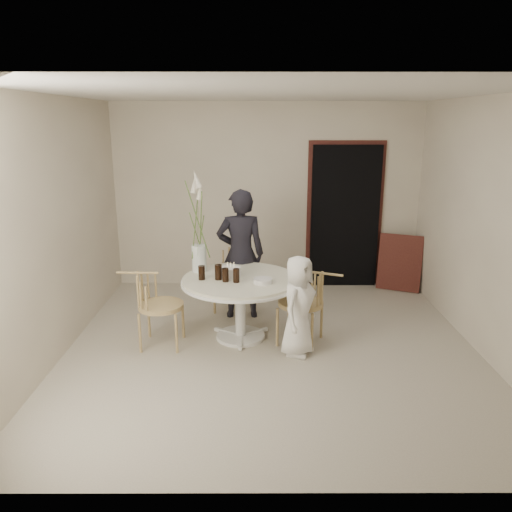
{
  "coord_description": "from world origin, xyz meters",
  "views": [
    {
      "loc": [
        -0.18,
        -5.09,
        2.46
      ],
      "look_at": [
        -0.17,
        0.3,
        0.97
      ],
      "focal_mm": 35.0,
      "sensor_mm": 36.0,
      "label": 1
    }
  ],
  "objects_px": {
    "chair_left": "(150,298)",
    "girl": "(241,254)",
    "chair_right": "(311,297)",
    "birthday_cake": "(231,272)",
    "chair_far": "(239,267)",
    "table": "(240,287)",
    "flower_vase": "(198,237)",
    "boy": "(298,306)"
  },
  "relations": [
    {
      "from": "chair_right",
      "to": "table",
      "type": "bearing_deg",
      "value": -78.67
    },
    {
      "from": "chair_far",
      "to": "flower_vase",
      "type": "xyz_separation_m",
      "value": [
        -0.44,
        -0.72,
        0.58
      ]
    },
    {
      "from": "girl",
      "to": "flower_vase",
      "type": "bearing_deg",
      "value": 38.56
    },
    {
      "from": "table",
      "to": "chair_far",
      "type": "relative_size",
      "value": 1.52
    },
    {
      "from": "chair_far",
      "to": "chair_right",
      "type": "xyz_separation_m",
      "value": [
        0.83,
        -1.13,
        -0.01
      ]
    },
    {
      "from": "chair_left",
      "to": "boy",
      "type": "bearing_deg",
      "value": -95.38
    },
    {
      "from": "girl",
      "to": "chair_left",
      "type": "bearing_deg",
      "value": 37.7
    },
    {
      "from": "chair_left",
      "to": "flower_vase",
      "type": "distance_m",
      "value": 0.89
    },
    {
      "from": "chair_right",
      "to": "chair_left",
      "type": "relative_size",
      "value": 1.0
    },
    {
      "from": "chair_far",
      "to": "chair_left",
      "type": "xyz_separation_m",
      "value": [
        -0.94,
        -1.15,
        -0.01
      ]
    },
    {
      "from": "table",
      "to": "birthday_cake",
      "type": "distance_m",
      "value": 0.21
    },
    {
      "from": "chair_right",
      "to": "flower_vase",
      "type": "height_order",
      "value": "flower_vase"
    },
    {
      "from": "boy",
      "to": "birthday_cake",
      "type": "relative_size",
      "value": 4.8
    },
    {
      "from": "chair_far",
      "to": "birthday_cake",
      "type": "relative_size",
      "value": 3.84
    },
    {
      "from": "birthday_cake",
      "to": "chair_left",
      "type": "bearing_deg",
      "value": -164.9
    },
    {
      "from": "girl",
      "to": "chair_far",
      "type": "bearing_deg",
      "value": -86.76
    },
    {
      "from": "birthday_cake",
      "to": "chair_right",
      "type": "bearing_deg",
      "value": -13.46
    },
    {
      "from": "chair_far",
      "to": "birthday_cake",
      "type": "bearing_deg",
      "value": -70.64
    },
    {
      "from": "table",
      "to": "girl",
      "type": "xyz_separation_m",
      "value": [
        -0.01,
        0.68,
        0.2
      ]
    },
    {
      "from": "chair_far",
      "to": "girl",
      "type": "xyz_separation_m",
      "value": [
        0.03,
        -0.29,
        0.25
      ]
    },
    {
      "from": "flower_vase",
      "to": "table",
      "type": "bearing_deg",
      "value": -27.7
    },
    {
      "from": "chair_right",
      "to": "boy",
      "type": "height_order",
      "value": "boy"
    },
    {
      "from": "chair_right",
      "to": "birthday_cake",
      "type": "bearing_deg",
      "value": -81.04
    },
    {
      "from": "chair_far",
      "to": "boy",
      "type": "relative_size",
      "value": 0.8
    },
    {
      "from": "flower_vase",
      "to": "chair_left",
      "type": "bearing_deg",
      "value": -139.57
    },
    {
      "from": "boy",
      "to": "flower_vase",
      "type": "xyz_separation_m",
      "value": [
        -1.11,
        0.65,
        0.6
      ]
    },
    {
      "from": "chair_left",
      "to": "flower_vase",
      "type": "bearing_deg",
      "value": -47.27
    },
    {
      "from": "boy",
      "to": "chair_far",
      "type": "bearing_deg",
      "value": 54.22
    },
    {
      "from": "chair_right",
      "to": "birthday_cake",
      "type": "xyz_separation_m",
      "value": [
        -0.9,
        0.21,
        0.22
      ]
    },
    {
      "from": "chair_left",
      "to": "birthday_cake",
      "type": "height_order",
      "value": "birthday_cake"
    },
    {
      "from": "table",
      "to": "girl",
      "type": "distance_m",
      "value": 0.71
    },
    {
      "from": "chair_left",
      "to": "girl",
      "type": "height_order",
      "value": "girl"
    },
    {
      "from": "chair_left",
      "to": "flower_vase",
      "type": "relative_size",
      "value": 0.73
    },
    {
      "from": "table",
      "to": "chair_left",
      "type": "relative_size",
      "value": 1.54
    },
    {
      "from": "chair_far",
      "to": "flower_vase",
      "type": "distance_m",
      "value": 1.02
    },
    {
      "from": "flower_vase",
      "to": "birthday_cake",
      "type": "bearing_deg",
      "value": -27.35
    },
    {
      "from": "girl",
      "to": "flower_vase",
      "type": "xyz_separation_m",
      "value": [
        -0.47,
        -0.43,
        0.33
      ]
    },
    {
      "from": "chair_right",
      "to": "birthday_cake",
      "type": "distance_m",
      "value": 0.95
    },
    {
      "from": "chair_right",
      "to": "boy",
      "type": "bearing_deg",
      "value": -11.04
    },
    {
      "from": "chair_right",
      "to": "boy",
      "type": "relative_size",
      "value": 0.79
    },
    {
      "from": "chair_left",
      "to": "table",
      "type": "bearing_deg",
      "value": -77.53
    },
    {
      "from": "chair_left",
      "to": "chair_far",
      "type": "bearing_deg",
      "value": -37.09
    }
  ]
}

